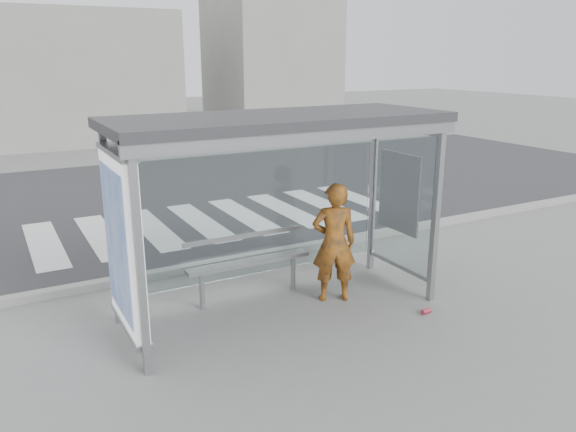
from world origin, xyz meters
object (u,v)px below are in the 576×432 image
at_px(bus_shelter, 252,168).
at_px(bench, 248,262).
at_px(person, 334,243).
at_px(soda_can, 426,311).

height_order(bus_shelter, bench, bus_shelter).
xyz_separation_m(person, soda_can, (0.83, -0.99, -0.80)).
height_order(person, bench, person).
distance_m(bus_shelter, person, 1.65).
bearing_deg(person, soda_can, 153.03).
relative_size(bench, soda_can, 13.31).
bearing_deg(bus_shelter, person, -4.12).
bearing_deg(soda_can, bench, 139.50).
relative_size(bus_shelter, soda_can, 31.31).
bearing_deg(soda_can, bus_shelter, 151.84).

